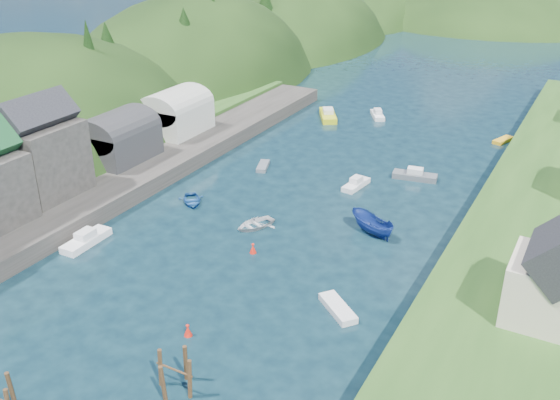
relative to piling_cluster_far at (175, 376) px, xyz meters
The scene contains 12 objects.
ground 46.29m from the piling_cluster_far, 95.74° to the left, with size 600.00×600.00×0.00m, color black.
hillside_left 87.16m from the piling_cluster_far, 124.94° to the left, with size 44.00×245.56×52.00m.
far_hills 170.51m from the piling_cluster_far, 91.15° to the left, with size 103.00×68.00×44.00m.
hill_trees 61.65m from the piling_cluster_far, 93.63° to the left, with size 91.86×149.16×12.08m.
quay_left 32.82m from the piling_cluster_far, 150.74° to the left, with size 12.00×110.00×2.00m, color #2D2B28.
terrace_left_grass 39.08m from the piling_cluster_far, 155.76° to the left, with size 12.00×110.00×2.50m, color #234719.
boat_sheds 46.71m from the piling_cluster_far, 131.16° to the left, with size 7.00×21.00×7.50m.
terrace_right 41.40m from the piling_cluster_far, 60.53° to the left, with size 16.00×120.00×2.40m, color #234719.
piling_cluster_far is the anchor object (origin of this frame).
channel_buoy_near 6.33m from the piling_cluster_far, 118.37° to the left, with size 0.70×0.70×1.10m.
channel_buoy_far 20.07m from the piling_cluster_far, 104.90° to the left, with size 0.70×0.70×1.10m.
moored_boats 21.13m from the piling_cluster_far, 109.36° to the left, with size 35.85×93.23×2.19m.
Camera 1 is at (27.54, -22.69, 31.31)m, focal length 40.00 mm.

